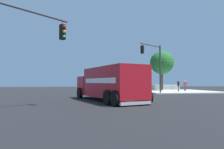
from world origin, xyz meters
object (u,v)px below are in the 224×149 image
Objects in this scene: delivery_truck at (108,83)px; pedestrian_crossing at (178,85)px; traffic_light_secondary at (154,61)px; shade_tree_near at (162,63)px; pedestrian_near_corner at (185,85)px; traffic_light_primary at (18,38)px.

delivery_truck reaches higher than pedestrian_crossing.
shade_tree_near reaches higher than traffic_light_secondary.
delivery_truck is 5.55× the size of pedestrian_near_corner.
pedestrian_crossing is at bearing 40.76° from pedestrian_near_corner.
pedestrian_near_corner is at bearing -143.77° from traffic_light_secondary.
delivery_truck is at bearing -137.22° from traffic_light_primary.
delivery_truck is 16.70m from pedestrian_crossing.
pedestrian_crossing is at bearing -136.48° from traffic_light_primary.
traffic_light_primary reaches higher than pedestrian_crossing.
traffic_light_secondary is at bearing 36.23° from pedestrian_near_corner.
traffic_light_primary is at bearing 43.24° from pedestrian_near_corner.
traffic_light_primary reaches higher than pedestrian_near_corner.
shade_tree_near is at bearing -125.30° from delivery_truck.
pedestrian_crossing reaches higher than pedestrian_near_corner.
traffic_light_secondary is 6.76m from pedestrian_crossing.
traffic_light_secondary is at bearing 61.17° from shade_tree_near.
delivery_truck is at bearing 43.42° from pedestrian_near_corner.
pedestrian_near_corner is (-14.10, -13.35, -0.37)m from delivery_truck.
traffic_light_primary is 3.24× the size of pedestrian_crossing.
traffic_light_secondary is at bearing -130.79° from delivery_truck.
traffic_light_primary is 0.88× the size of traffic_light_secondary.
pedestrian_near_corner is (-7.03, -5.15, -3.17)m from traffic_light_secondary.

